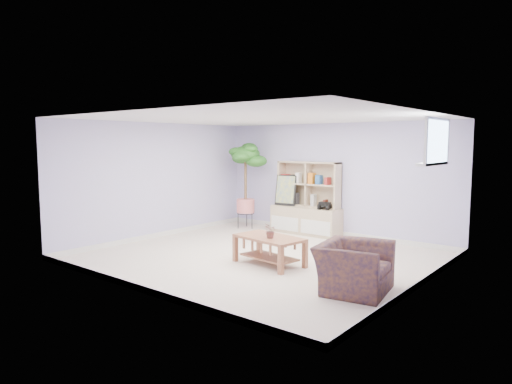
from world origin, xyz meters
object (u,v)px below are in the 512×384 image
Objects in this scene: floor_tree at (246,186)px; armchair at (354,264)px; coffee_table at (269,251)px; storage_unit at (306,198)px.

floor_tree is 1.99× the size of armchair.
floor_tree is at bearing 47.94° from armchair.
armchair is at bearing -32.48° from floor_tree.
coffee_table is at bearing 68.43° from armchair.
storage_unit is 2.77m from coffee_table.
storage_unit is 0.79× the size of floor_tree.
coffee_table is 3.36m from floor_tree.
coffee_table is 1.14× the size of armchair.
armchair is (4.08, -2.60, -0.62)m from floor_tree.
armchair is at bearing -48.04° from storage_unit.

